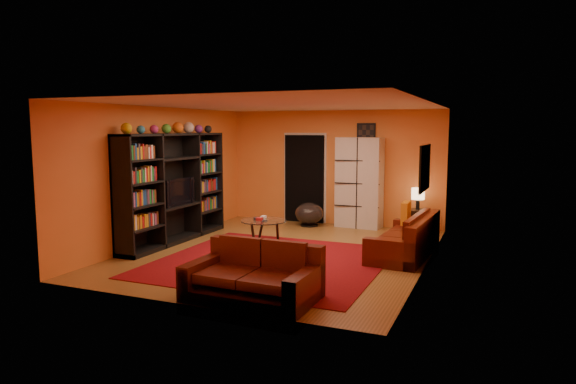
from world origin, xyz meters
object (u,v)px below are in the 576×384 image
at_px(coffee_table, 264,223).
at_px(storage_cabinet, 359,183).
at_px(entertainment_unit, 174,188).
at_px(sofa, 409,240).
at_px(loveseat, 255,276).
at_px(table_lamp, 418,194).
at_px(side_table, 417,221).
at_px(tv, 176,192).
at_px(bowl_chair, 309,214).

distance_m(coffee_table, storage_cabinet, 2.68).
relative_size(entertainment_unit, storage_cabinet, 1.50).
relative_size(coffee_table, storage_cabinet, 0.44).
height_order(sofa, loveseat, same).
relative_size(storage_cabinet, table_lamp, 4.42).
bearing_deg(side_table, loveseat, -104.49).
xyz_separation_m(tv, side_table, (4.19, 2.65, -0.73)).
distance_m(bowl_chair, side_table, 2.38).
bearing_deg(entertainment_unit, loveseat, -39.45).
xyz_separation_m(storage_cabinet, table_lamp, (1.30, -0.15, -0.18)).
height_order(loveseat, bowl_chair, loveseat).
bearing_deg(sofa, entertainment_unit, -168.83).
height_order(entertainment_unit, side_table, entertainment_unit).
distance_m(entertainment_unit, loveseat, 3.87).
bearing_deg(storage_cabinet, side_table, -2.35).
xyz_separation_m(entertainment_unit, loveseat, (2.93, -2.41, -0.77)).
bearing_deg(bowl_chair, storage_cabinet, 15.66).
relative_size(coffee_table, table_lamp, 1.95).
xyz_separation_m(loveseat, storage_cabinet, (0.00, 5.21, 0.72)).
xyz_separation_m(entertainment_unit, sofa, (4.41, 0.57, -0.76)).
bearing_deg(entertainment_unit, bowl_chair, 53.26).
height_order(entertainment_unit, storage_cabinet, entertainment_unit).
bearing_deg(loveseat, entertainment_unit, 52.00).
height_order(tv, table_lamp, tv).
xyz_separation_m(sofa, coffee_table, (-2.73, -0.06, 0.11)).
bearing_deg(entertainment_unit, side_table, 31.99).
relative_size(entertainment_unit, tv, 3.32).
height_order(storage_cabinet, table_lamp, storage_cabinet).
relative_size(tv, bowl_chair, 1.42).
height_order(sofa, coffee_table, sofa).
bearing_deg(loveseat, storage_cabinet, 1.41).
distance_m(entertainment_unit, table_lamp, 5.00).
distance_m(tv, table_lamp, 4.96).
bearing_deg(side_table, sofa, -85.32).
relative_size(bowl_chair, table_lamp, 1.41).
relative_size(entertainment_unit, bowl_chair, 4.70).
xyz_separation_m(sofa, table_lamp, (-0.17, 2.07, 0.53)).
xyz_separation_m(sofa, side_table, (-0.17, 2.07, -0.04)).
bearing_deg(tv, bowl_chair, -35.98).
height_order(entertainment_unit, sofa, entertainment_unit).
relative_size(tv, loveseat, 0.54).
height_order(storage_cabinet, side_table, storage_cabinet).
bearing_deg(tv, storage_cabinet, -45.85).
relative_size(sofa, table_lamp, 4.64).
distance_m(tv, coffee_table, 1.80).
distance_m(sofa, side_table, 2.08).
distance_m(tv, side_table, 5.01).
height_order(storage_cabinet, bowl_chair, storage_cabinet).
xyz_separation_m(tv, sofa, (4.36, 0.58, -0.69)).
bearing_deg(sofa, storage_cabinet, 127.24).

